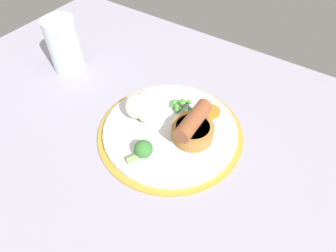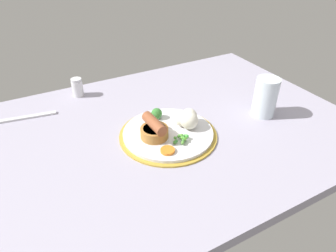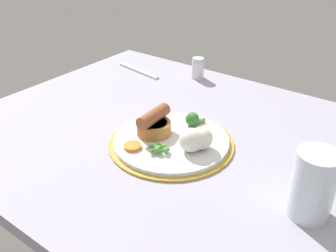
{
  "view_description": "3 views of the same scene",
  "coord_description": "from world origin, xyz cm",
  "px_view_note": "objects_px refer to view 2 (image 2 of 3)",
  "views": [
    {
      "loc": [
        23.93,
        -27.97,
        46.93
      ],
      "look_at": [
        3.57,
        2.07,
        7.31
      ],
      "focal_mm": 32.0,
      "sensor_mm": 36.0,
      "label": 1
    },
    {
      "loc": [
        35.82,
        65.44,
        53.5
      ],
      "look_at": [
        2.62,
        3.74,
        6.03
      ],
      "focal_mm": 32.0,
      "sensor_mm": 36.0,
      "label": 2
    },
    {
      "loc": [
        -39.09,
        61.35,
        48.09
      ],
      "look_at": [
        3.85,
        3.82,
        7.17
      ],
      "focal_mm": 40.0,
      "sensor_mm": 36.0,
      "label": 3
    }
  ],
  "objects_px": {
    "sausage_pudding": "(154,130)",
    "fork": "(26,117)",
    "pea_pile": "(182,138)",
    "broccoli_floret_near": "(157,113)",
    "dinner_plate": "(168,134)",
    "carrot_slice_0": "(168,150)",
    "drinking_glass": "(265,97)",
    "cauliflower_floret": "(188,119)",
    "salt_shaker": "(77,87)"
  },
  "relations": [
    {
      "from": "broccoli_floret_near",
      "to": "drinking_glass",
      "type": "height_order",
      "value": "drinking_glass"
    },
    {
      "from": "dinner_plate",
      "to": "sausage_pudding",
      "type": "xyz_separation_m",
      "value": [
        0.05,
        0.01,
        0.03
      ]
    },
    {
      "from": "sausage_pudding",
      "to": "fork",
      "type": "relative_size",
      "value": 0.51
    },
    {
      "from": "broccoli_floret_near",
      "to": "salt_shaker",
      "type": "relative_size",
      "value": 0.77
    },
    {
      "from": "cauliflower_floret",
      "to": "salt_shaker",
      "type": "bearing_deg",
      "value": -58.0
    },
    {
      "from": "cauliflower_floret",
      "to": "fork",
      "type": "bearing_deg",
      "value": -35.59
    },
    {
      "from": "drinking_glass",
      "to": "sausage_pudding",
      "type": "bearing_deg",
      "value": -5.52
    },
    {
      "from": "pea_pile",
      "to": "salt_shaker",
      "type": "relative_size",
      "value": 0.72
    },
    {
      "from": "pea_pile",
      "to": "carrot_slice_0",
      "type": "bearing_deg",
      "value": 21.68
    },
    {
      "from": "sausage_pudding",
      "to": "carrot_slice_0",
      "type": "xyz_separation_m",
      "value": [
        -0.0,
        0.07,
        -0.02
      ]
    },
    {
      "from": "carrot_slice_0",
      "to": "fork",
      "type": "xyz_separation_m",
      "value": [
        0.3,
        -0.37,
        -0.01
      ]
    },
    {
      "from": "fork",
      "to": "carrot_slice_0",
      "type": "bearing_deg",
      "value": 138.18
    },
    {
      "from": "sausage_pudding",
      "to": "cauliflower_floret",
      "type": "height_order",
      "value": "sausage_pudding"
    },
    {
      "from": "dinner_plate",
      "to": "carrot_slice_0",
      "type": "height_order",
      "value": "carrot_slice_0"
    },
    {
      "from": "fork",
      "to": "drinking_glass",
      "type": "relative_size",
      "value": 1.45
    },
    {
      "from": "cauliflower_floret",
      "to": "fork",
      "type": "height_order",
      "value": "cauliflower_floret"
    },
    {
      "from": "drinking_glass",
      "to": "carrot_slice_0",
      "type": "bearing_deg",
      "value": 6.18
    },
    {
      "from": "dinner_plate",
      "to": "fork",
      "type": "height_order",
      "value": "dinner_plate"
    },
    {
      "from": "broccoli_floret_near",
      "to": "dinner_plate",
      "type": "bearing_deg",
      "value": 21.69
    },
    {
      "from": "sausage_pudding",
      "to": "fork",
      "type": "distance_m",
      "value": 0.43
    },
    {
      "from": "sausage_pudding",
      "to": "cauliflower_floret",
      "type": "xyz_separation_m",
      "value": [
        -0.11,
        -0.0,
        -0.0
      ]
    },
    {
      "from": "dinner_plate",
      "to": "broccoli_floret_near",
      "type": "xyz_separation_m",
      "value": [
        -0.0,
        -0.08,
        0.02
      ]
    },
    {
      "from": "sausage_pudding",
      "to": "salt_shaker",
      "type": "distance_m",
      "value": 0.39
    },
    {
      "from": "carrot_slice_0",
      "to": "salt_shaker",
      "type": "distance_m",
      "value": 0.46
    },
    {
      "from": "sausage_pudding",
      "to": "pea_pile",
      "type": "xyz_separation_m",
      "value": [
        -0.06,
        0.05,
        -0.01
      ]
    },
    {
      "from": "dinner_plate",
      "to": "pea_pile",
      "type": "xyz_separation_m",
      "value": [
        -0.01,
        0.06,
        0.02
      ]
    },
    {
      "from": "dinner_plate",
      "to": "fork",
      "type": "xyz_separation_m",
      "value": [
        0.35,
        -0.29,
        -0.0
      ]
    },
    {
      "from": "carrot_slice_0",
      "to": "drinking_glass",
      "type": "xyz_separation_m",
      "value": [
        -0.36,
        -0.04,
        0.04
      ]
    },
    {
      "from": "cauliflower_floret",
      "to": "dinner_plate",
      "type": "bearing_deg",
      "value": -1.75
    },
    {
      "from": "dinner_plate",
      "to": "cauliflower_floret",
      "type": "bearing_deg",
      "value": 178.25
    },
    {
      "from": "sausage_pudding",
      "to": "salt_shaker",
      "type": "bearing_deg",
      "value": -164.49
    },
    {
      "from": "sausage_pudding",
      "to": "salt_shaker",
      "type": "height_order",
      "value": "sausage_pudding"
    },
    {
      "from": "sausage_pudding",
      "to": "cauliflower_floret",
      "type": "relative_size",
      "value": 1.3
    },
    {
      "from": "cauliflower_floret",
      "to": "sausage_pudding",
      "type": "bearing_deg",
      "value": 1.7
    },
    {
      "from": "sausage_pudding",
      "to": "carrot_slice_0",
      "type": "height_order",
      "value": "sausage_pudding"
    },
    {
      "from": "drinking_glass",
      "to": "broccoli_floret_near",
      "type": "bearing_deg",
      "value": -20.99
    },
    {
      "from": "pea_pile",
      "to": "carrot_slice_0",
      "type": "height_order",
      "value": "pea_pile"
    },
    {
      "from": "dinner_plate",
      "to": "sausage_pudding",
      "type": "bearing_deg",
      "value": 6.51
    },
    {
      "from": "pea_pile",
      "to": "salt_shaker",
      "type": "xyz_separation_m",
      "value": [
        0.17,
        -0.42,
        0.01
      ]
    },
    {
      "from": "sausage_pudding",
      "to": "salt_shaker",
      "type": "relative_size",
      "value": 1.41
    },
    {
      "from": "sausage_pudding",
      "to": "drinking_glass",
      "type": "bearing_deg",
      "value": 82.11
    },
    {
      "from": "carrot_slice_0",
      "to": "fork",
      "type": "distance_m",
      "value": 0.48
    },
    {
      "from": "pea_pile",
      "to": "fork",
      "type": "distance_m",
      "value": 0.5
    },
    {
      "from": "pea_pile",
      "to": "carrot_slice_0",
      "type": "distance_m",
      "value": 0.06
    },
    {
      "from": "drinking_glass",
      "to": "salt_shaker",
      "type": "distance_m",
      "value": 0.63
    },
    {
      "from": "cauliflower_floret",
      "to": "broccoli_floret_near",
      "type": "bearing_deg",
      "value": -54.16
    },
    {
      "from": "dinner_plate",
      "to": "carrot_slice_0",
      "type": "xyz_separation_m",
      "value": [
        0.04,
        0.08,
        0.01
      ]
    },
    {
      "from": "fork",
      "to": "salt_shaker",
      "type": "relative_size",
      "value": 2.78
    },
    {
      "from": "pea_pile",
      "to": "sausage_pudding",
      "type": "bearing_deg",
      "value": -43.25
    },
    {
      "from": "sausage_pudding",
      "to": "broccoli_floret_near",
      "type": "bearing_deg",
      "value": 147.55
    }
  ]
}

